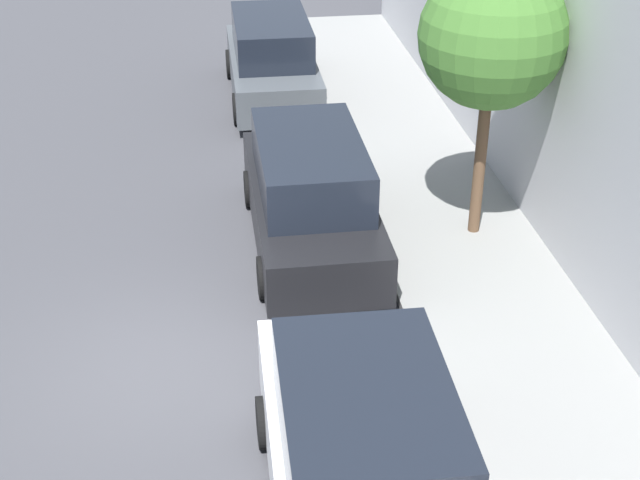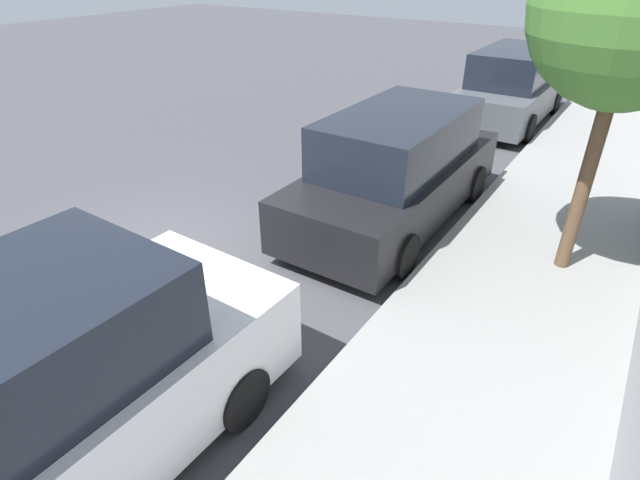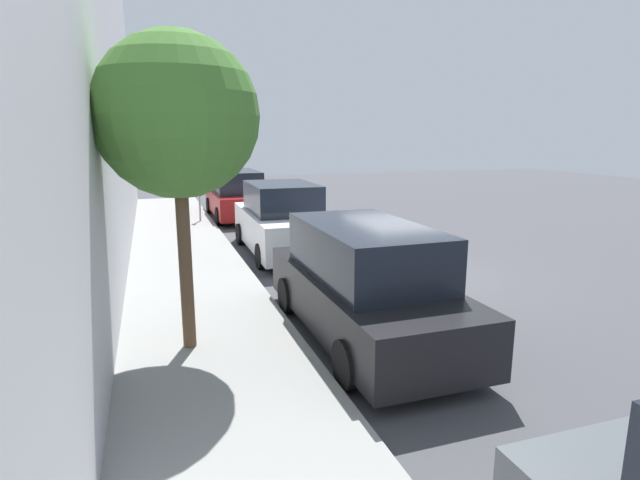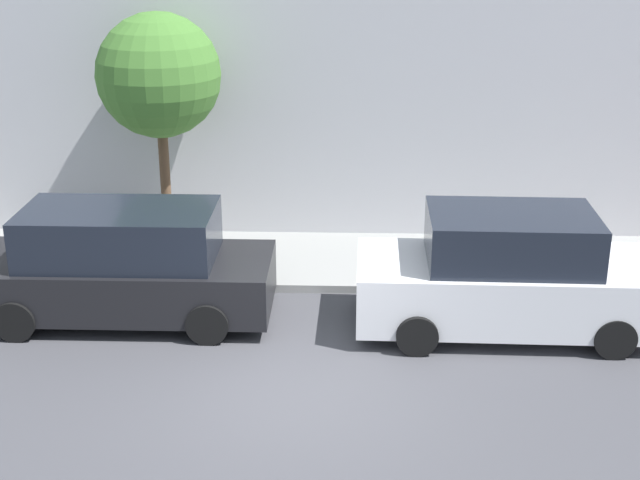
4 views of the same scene
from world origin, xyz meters
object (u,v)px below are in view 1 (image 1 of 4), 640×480
at_px(street_tree, 492,37).
at_px(parked_minivan_third, 310,195).
at_px(parked_suv_second, 365,465).
at_px(parked_minivan_fourth, 272,60).

bearing_deg(street_tree, parked_minivan_third, 175.90).
distance_m(parked_suv_second, parked_minivan_third, 6.26).
bearing_deg(street_tree, parked_minivan_fourth, 111.31).
distance_m(parked_suv_second, parked_minivan_fourth, 13.20).
bearing_deg(parked_minivan_third, street_tree, -4.10).
xyz_separation_m(parked_minivan_third, street_tree, (2.80, -0.20, 2.62)).
height_order(parked_suv_second, parked_minivan_third, parked_suv_second).
relative_size(parked_minivan_third, street_tree, 1.08).
bearing_deg(parked_suv_second, street_tree, 63.39).
height_order(parked_minivan_fourth, street_tree, street_tree).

